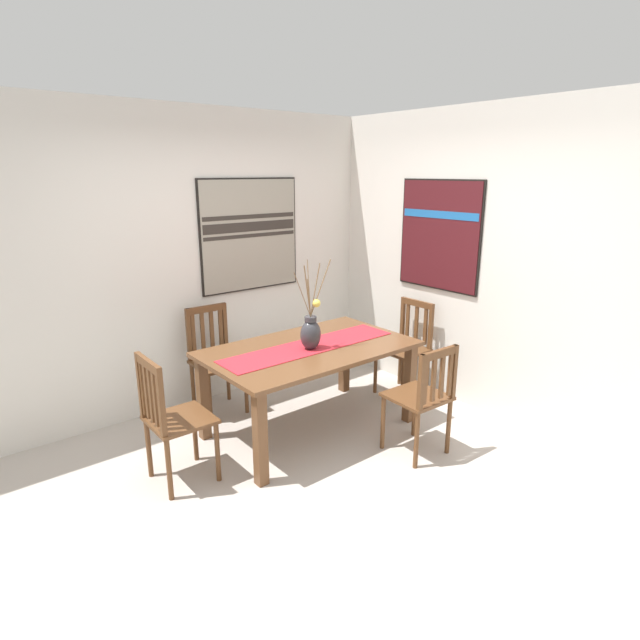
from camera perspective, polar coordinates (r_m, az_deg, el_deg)
The scene contains 12 objects.
ground_plane at distance 3.97m, azimuth 1.03°, elevation -16.89°, with size 6.40×6.40×0.03m, color #B2A89E.
wall_back at distance 4.97m, azimuth -12.93°, elevation 6.44°, with size 6.40×0.12×2.70m, color silver.
wall_side at distance 4.82m, azimuth 18.39°, elevation 5.75°, with size 0.12×6.40×2.70m, color silver.
dining_table at distance 4.32m, azimuth -1.15°, elevation -4.26°, with size 1.71×1.02×0.75m.
table_runner at distance 4.28m, azimuth -1.16°, elevation -2.93°, with size 1.57×0.36×0.01m, color #B7232D.
centerpiece_vase at distance 4.18m, azimuth -1.01°, elevation -1.32°, with size 0.28×0.16×0.73m.
chair_0 at distance 4.84m, azimuth -11.49°, elevation -4.07°, with size 0.44×0.44×0.97m.
chair_1 at distance 4.08m, azimuth 11.21°, elevation -8.25°, with size 0.44×0.44×0.90m.
chair_2 at distance 3.79m, azimuth -16.04°, elevation -10.18°, with size 0.42×0.42×0.96m.
chair_3 at distance 5.17m, azimuth 9.45°, elevation -2.85°, with size 0.42×0.42×0.93m.
painting_on_back_wall at distance 5.12m, azimuth -7.72°, elevation 9.26°, with size 1.07×0.05×1.07m.
painting_on_side_wall at distance 5.04m, azimuth 13.02°, elevation 9.07°, with size 0.05×0.91×1.02m.
Camera 1 is at (-2.15, -2.54, 2.14)m, focal length 29.10 mm.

